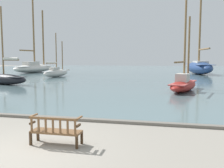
# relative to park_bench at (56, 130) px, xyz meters

# --- Properties ---
(ground_plane) EXTENTS (160.00, 160.00, 0.00)m
(ground_plane) POSITION_rel_park_bench_xyz_m (-0.56, -0.77, -0.47)
(ground_plane) COLOR gray
(harbor_water) EXTENTS (100.00, 80.00, 0.08)m
(harbor_water) POSITION_rel_park_bench_xyz_m (-0.56, 43.23, -0.43)
(harbor_water) COLOR slate
(harbor_water) RESTS_ON ground
(quay_edge_kerb) EXTENTS (40.00, 0.30, 0.12)m
(quay_edge_kerb) POSITION_rel_park_bench_xyz_m (-0.56, 3.08, -0.41)
(quay_edge_kerb) COLOR slate
(quay_edge_kerb) RESTS_ON ground
(park_bench) EXTENTS (1.60, 0.53, 0.92)m
(park_bench) POSITION_rel_park_bench_xyz_m (0.00, 0.00, 0.00)
(park_bench) COLOR #3D2A19
(park_bench) RESTS_ON ground
(sailboat_centre_channel) EXTENTS (2.36, 6.15, 6.24)m
(sailboat_centre_channel) POSITION_rel_park_bench_xyz_m (-12.30, 25.95, 0.27)
(sailboat_centre_channel) COLOR silver
(sailboat_centre_channel) RESTS_ON harbor_water
(sailboat_distant_harbor) EXTENTS (7.00, 3.05, 7.81)m
(sailboat_distant_harbor) POSITION_rel_park_bench_xyz_m (-12.88, 15.29, 0.25)
(sailboat_distant_harbor) COLOR black
(sailboat_distant_harbor) RESTS_ON harbor_water
(sailboat_far_port) EXTENTS (4.75, 13.05, 13.87)m
(sailboat_far_port) POSITION_rel_park_bench_xyz_m (8.51, 37.76, 0.84)
(sailboat_far_port) COLOR navy
(sailboat_far_port) RESTS_ON harbor_water
(sailboat_outer_port) EXTENTS (4.42, 10.77, 14.84)m
(sailboat_outer_port) POSITION_rel_park_bench_xyz_m (-21.36, 35.56, 0.72)
(sailboat_outer_port) COLOR silver
(sailboat_outer_port) RESTS_ON harbor_water
(sailboat_mid_port) EXTENTS (3.10, 6.03, 7.24)m
(sailboat_mid_port) POSITION_rel_park_bench_xyz_m (4.62, 13.88, 0.23)
(sailboat_mid_port) COLOR maroon
(sailboat_mid_port) RESTS_ON harbor_water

